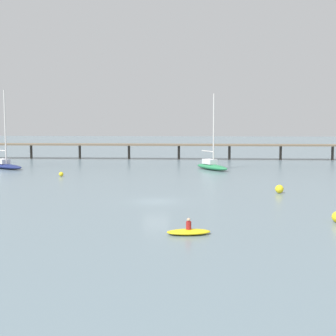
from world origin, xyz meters
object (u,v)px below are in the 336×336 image
at_px(pier, 258,141).
at_px(dinghy_yellow, 189,231).
at_px(sailboat_green, 212,165).
at_px(sailboat_navy, 4,164).
at_px(mooring_buoy_outer, 279,189).
at_px(mooring_buoy_mid, 61,174).

height_order(pier, dinghy_yellow, pier).
distance_m(sailboat_green, sailboat_navy, 33.59).
height_order(pier, sailboat_navy, sailboat_navy).
height_order(sailboat_navy, mooring_buoy_outer, sailboat_navy).
relative_size(sailboat_navy, mooring_buoy_mid, 20.01).
height_order(sailboat_green, dinghy_yellow, sailboat_green).
relative_size(sailboat_green, dinghy_yellow, 3.76).
bearing_deg(mooring_buoy_outer, sailboat_navy, 148.65).
height_order(sailboat_green, sailboat_navy, sailboat_navy).
xyz_separation_m(mooring_buoy_outer, mooring_buoy_mid, (-27.84, 13.99, -0.13)).
distance_m(sailboat_green, mooring_buoy_mid, 23.79).
relative_size(pier, mooring_buoy_mid, 131.12).
height_order(sailboat_green, mooring_buoy_outer, sailboat_green).
height_order(dinghy_yellow, mooring_buoy_outer, dinghy_yellow).
bearing_deg(sailboat_green, pier, 64.70).
xyz_separation_m(pier, sailboat_navy, (-43.18, -20.58, -3.00)).
bearing_deg(sailboat_navy, sailboat_green, 0.51).
distance_m(pier, sailboat_navy, 47.93).
bearing_deg(sailboat_green, dinghy_yellow, -93.36).
relative_size(sailboat_navy, mooring_buoy_outer, 14.05).
bearing_deg(dinghy_yellow, pier, 79.34).
distance_m(dinghy_yellow, mooring_buoy_outer, 21.80).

